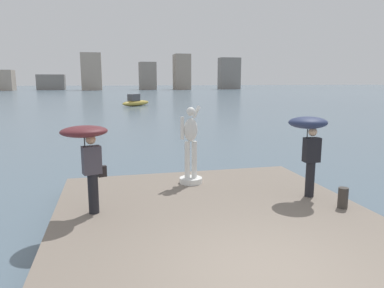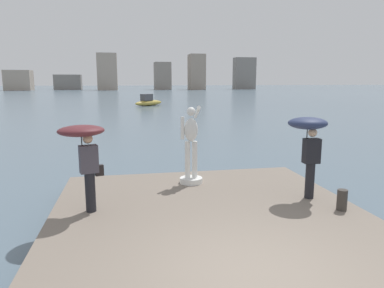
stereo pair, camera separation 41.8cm
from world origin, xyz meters
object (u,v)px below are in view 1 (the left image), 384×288
onlooker_right (309,134)px  mooring_bollard (343,198)px  onlooker_left (87,145)px  statue_white_figure (191,151)px  boat_near (135,102)px

onlooker_right → mooring_bollard: size_ratio=4.28×
onlooker_left → mooring_bollard: bearing=-9.8°
statue_white_figure → mooring_bollard: statue_white_figure is taller
boat_near → statue_white_figure: bearing=-91.9°
onlooker_right → mooring_bollard: bearing=-68.0°
onlooker_left → mooring_bollard: 5.78m
onlooker_right → statue_white_figure: bearing=144.6°
boat_near → mooring_bollard: bearing=-87.6°
statue_white_figure → onlooker_left: size_ratio=1.12×
statue_white_figure → mooring_bollard: (2.90, -2.73, -0.68)m
statue_white_figure → mooring_bollard: 4.05m
mooring_bollard → onlooker_right: bearing=112.0°
statue_white_figure → onlooker_right: statue_white_figure is taller
statue_white_figure → onlooker_right: size_ratio=1.08×
onlooker_left → onlooker_right: (5.18, -0.02, 0.05)m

